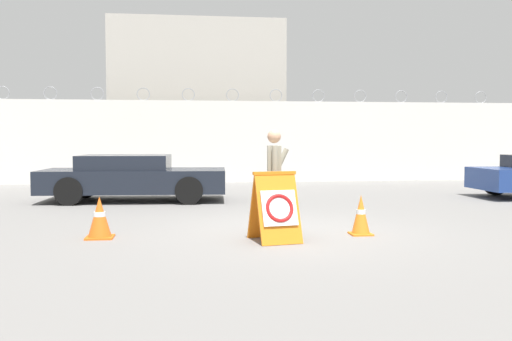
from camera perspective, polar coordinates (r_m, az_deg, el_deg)
name	(u,v)px	position (r m, az deg, el deg)	size (l,w,h in m)	color
ground_plane	(289,232)	(9.95, 3.27, -6.11)	(90.00, 90.00, 0.00)	gray
perimeter_wall	(233,142)	(20.87, -2.34, 2.91)	(36.00, 0.30, 3.42)	silver
building_block	(196,104)	(25.92, -6.01, 6.67)	(6.96, 7.09, 6.33)	#B2ADA3
barricade_sign	(276,207)	(8.93, 1.97, -3.64)	(0.80, 0.90, 1.10)	orange
security_guard	(274,176)	(9.59, 1.84, -0.54)	(0.44, 0.63, 1.76)	black
traffic_cone_near	(100,218)	(9.58, -15.37, -4.56)	(0.44, 0.44, 0.68)	orange
traffic_cone_mid	(361,215)	(9.72, 10.44, -4.40)	(0.36, 0.36, 0.67)	orange
parked_car_front_coupe	(133,177)	(14.97, -12.23, -0.66)	(4.74, 2.17, 1.19)	black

